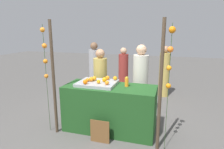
% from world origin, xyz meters
% --- Properties ---
extents(ground_plane, '(24.00, 24.00, 0.00)m').
position_xyz_m(ground_plane, '(0.00, 0.00, 0.00)').
color(ground_plane, '#565451').
extents(stall_counter, '(1.79, 0.74, 0.91)m').
position_xyz_m(stall_counter, '(0.00, 0.00, 0.46)').
color(stall_counter, '#1E4C1E').
rests_on(stall_counter, ground_plane).
extents(orange_tray, '(0.75, 0.62, 0.06)m').
position_xyz_m(orange_tray, '(-0.27, 0.03, 0.94)').
color(orange_tray, '#9EA0A5').
rests_on(orange_tray, stall_counter).
extents(orange_0, '(0.08, 0.08, 0.08)m').
position_xyz_m(orange_0, '(0.04, 0.25, 1.02)').
color(orange_0, orange).
rests_on(orange_0, orange_tray).
extents(orange_1, '(0.09, 0.09, 0.09)m').
position_xyz_m(orange_1, '(-0.39, 0.02, 1.02)').
color(orange_1, orange).
rests_on(orange_1, orange_tray).
extents(orange_2, '(0.07, 0.07, 0.07)m').
position_xyz_m(orange_2, '(-0.20, -0.08, 1.01)').
color(orange_2, orange).
rests_on(orange_2, orange_tray).
extents(orange_3, '(0.08, 0.08, 0.08)m').
position_xyz_m(orange_3, '(-0.02, -0.12, 1.01)').
color(orange_3, orange).
rests_on(orange_3, orange_tray).
extents(orange_4, '(0.09, 0.09, 0.09)m').
position_xyz_m(orange_4, '(-0.13, 0.23, 1.02)').
color(orange_4, orange).
rests_on(orange_4, orange_tray).
extents(orange_5, '(0.07, 0.07, 0.07)m').
position_xyz_m(orange_5, '(-0.46, -0.01, 1.01)').
color(orange_5, orange).
rests_on(orange_5, orange_tray).
extents(orange_6, '(0.09, 0.09, 0.09)m').
position_xyz_m(orange_6, '(-0.36, 0.10, 1.02)').
color(orange_6, orange).
rests_on(orange_6, orange_tray).
extents(orange_7, '(0.09, 0.09, 0.09)m').
position_xyz_m(orange_7, '(-0.43, -0.20, 1.02)').
color(orange_7, orange).
rests_on(orange_7, orange_tray).
extents(orange_8, '(0.09, 0.09, 0.09)m').
position_xyz_m(orange_8, '(-0.13, 0.07, 1.02)').
color(orange_8, orange).
rests_on(orange_8, orange_tray).
extents(juice_bottle, '(0.07, 0.07, 0.19)m').
position_xyz_m(juice_bottle, '(0.32, 0.08, 1.00)').
color(juice_bottle, orange).
rests_on(juice_bottle, stall_counter).
extents(chalkboard_sign, '(0.36, 0.03, 0.44)m').
position_xyz_m(chalkboard_sign, '(-0.03, -0.51, 0.21)').
color(chalkboard_sign, brown).
rests_on(chalkboard_sign, ground_plane).
extents(vendor_left, '(0.31, 0.31, 1.56)m').
position_xyz_m(vendor_left, '(-0.45, 0.68, 0.73)').
color(vendor_left, tan).
rests_on(vendor_left, ground_plane).
extents(vendor_right, '(0.34, 0.34, 1.68)m').
position_xyz_m(vendor_right, '(0.49, 0.73, 0.78)').
color(vendor_right, beige).
rests_on(vendor_right, ground_plane).
extents(crowd_person_0, '(0.29, 0.29, 1.47)m').
position_xyz_m(crowd_person_0, '(-0.26, 2.20, 0.68)').
color(crowd_person_0, maroon).
rests_on(crowd_person_0, ground_plane).
extents(crowd_person_1, '(0.31, 0.31, 1.53)m').
position_xyz_m(crowd_person_1, '(0.94, 2.46, 0.71)').
color(crowd_person_1, tan).
rests_on(crowd_person_1, ground_plane).
extents(crowd_person_2, '(0.33, 0.33, 1.63)m').
position_xyz_m(crowd_person_2, '(-1.09, 1.92, 0.76)').
color(crowd_person_2, '#99999E').
rests_on(crowd_person_2, ground_plane).
extents(canopy_post_left, '(0.06, 0.06, 2.16)m').
position_xyz_m(canopy_post_left, '(-0.97, -0.41, 1.08)').
color(canopy_post_left, '#473828').
rests_on(canopy_post_left, ground_plane).
extents(canopy_post_right, '(0.06, 0.06, 2.16)m').
position_xyz_m(canopy_post_right, '(0.97, -0.41, 1.08)').
color(canopy_post_right, '#473828').
rests_on(canopy_post_right, ground_plane).
extents(garland_strand_left, '(0.10, 0.10, 2.08)m').
position_xyz_m(garland_strand_left, '(-1.14, -0.39, 1.57)').
color(garland_strand_left, '#2D4C23').
rests_on(garland_strand_left, ground_plane).
extents(garland_strand_right, '(0.11, 0.11, 2.08)m').
position_xyz_m(garland_strand_right, '(1.09, -0.40, 1.63)').
color(garland_strand_right, '#2D4C23').
rests_on(garland_strand_right, ground_plane).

